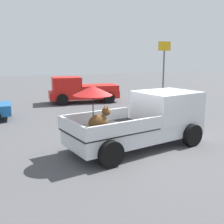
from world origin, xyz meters
name	(u,v)px	position (x,y,z in m)	size (l,w,h in m)	color
ground_plane	(137,147)	(0.00, 0.00, 0.00)	(80.00, 80.00, 0.00)	#4C4C4F
pickup_truck_main	(146,119)	(0.40, 0.07, 0.97)	(5.31, 2.99, 2.30)	black
pickup_truck_red	(81,90)	(0.90, 10.10, 0.87)	(4.98, 2.61, 1.80)	black
motel_sign	(164,55)	(11.26, 15.44, 3.31)	(1.40, 0.16, 4.67)	#59595B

